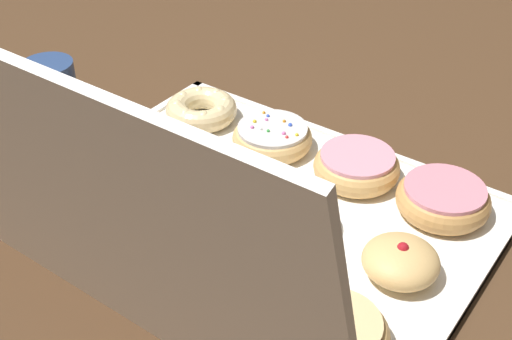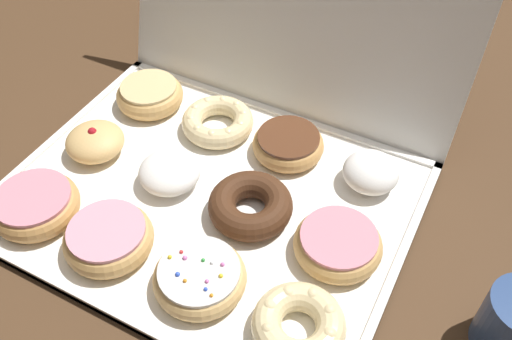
{
  "view_description": "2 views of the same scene",
  "coord_description": "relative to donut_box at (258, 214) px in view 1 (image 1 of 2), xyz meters",
  "views": [
    {
      "loc": [
        -0.4,
        0.55,
        0.57
      ],
      "look_at": [
        0.02,
        -0.03,
        0.05
      ],
      "focal_mm": 47.43,
      "sensor_mm": 36.0,
      "label": 1
    },
    {
      "loc": [
        0.31,
        -0.43,
        0.62
      ],
      "look_at": [
        0.05,
        0.05,
        0.05
      ],
      "focal_mm": 39.14,
      "sensor_mm": 36.0,
      "label": 2
    }
  ],
  "objects": [
    {
      "name": "powdered_filled_donut_11",
      "position": [
        0.2,
        0.13,
        0.03
      ],
      "size": [
        0.08,
        0.08,
        0.05
      ],
      "color": "white",
      "rests_on": "donut_box"
    },
    {
      "name": "chocolate_cake_ring_donut_6",
      "position": [
        0.07,
        -0.0,
        0.02
      ],
      "size": [
        0.12,
        0.12,
        0.04
      ],
      "color": "#472816",
      "rests_on": "donut_box"
    },
    {
      "name": "chocolate_frosted_donut_10",
      "position": [
        0.06,
        0.14,
        0.02
      ],
      "size": [
        0.11,
        0.11,
        0.04
      ],
      "color": "tan",
      "rests_on": "donut_box"
    },
    {
      "name": "cruller_donut_3",
      "position": [
        0.2,
        -0.13,
        0.02
      ],
      "size": [
        0.11,
        0.11,
        0.04
      ],
      "color": "beige",
      "rests_on": "donut_box"
    },
    {
      "name": "pink_frosted_donut_0",
      "position": [
        -0.19,
        -0.14,
        0.03
      ],
      "size": [
        0.12,
        0.12,
        0.04
      ],
      "color": "tan",
      "rests_on": "donut_box"
    },
    {
      "name": "cruller_donut_9",
      "position": [
        -0.06,
        0.13,
        0.02
      ],
      "size": [
        0.12,
        0.12,
        0.03
      ],
      "color": "beige",
      "rests_on": "donut_box"
    },
    {
      "name": "coffee_mug",
      "position": [
        0.43,
        -0.03,
        0.04
      ],
      "size": [
        0.1,
        0.08,
        0.09
      ],
      "color": "navy",
      "rests_on": "ground"
    },
    {
      "name": "ground_plane",
      "position": [
        0.0,
        0.0,
        -0.01
      ],
      "size": [
        3.0,
        3.0,
        0.0
      ],
      "primitive_type": "plane",
      "color": "#4C331E"
    },
    {
      "name": "powdered_filled_donut_5",
      "position": [
        -0.06,
        -0.0,
        0.03
      ],
      "size": [
        0.09,
        0.09,
        0.04
      ],
      "color": "white",
      "rests_on": "donut_box"
    },
    {
      "name": "pink_frosted_donut_1",
      "position": [
        -0.07,
        -0.14,
        0.03
      ],
      "size": [
        0.12,
        0.12,
        0.04
      ],
      "color": "tan",
      "rests_on": "donut_box"
    },
    {
      "name": "pink_frosted_donut_7",
      "position": [
        0.2,
        -0.01,
        0.02
      ],
      "size": [
        0.12,
        0.12,
        0.04
      ],
      "color": "tan",
      "rests_on": "donut_box"
    },
    {
      "name": "sprinkle_donut_2",
      "position": [
        0.07,
        -0.13,
        0.02
      ],
      "size": [
        0.12,
        0.12,
        0.04
      ],
      "color": "#E5B770",
      "rests_on": "donut_box"
    },
    {
      "name": "box_lid_open",
      "position": [
        0.0,
        0.28,
        0.19
      ],
      "size": [
        0.57,
        0.13,
        0.39
      ],
      "primitive_type": "cube",
      "rotation": [
        1.27,
        0.0,
        0.0
      ],
      "color": "white",
      "rests_on": "ground"
    },
    {
      "name": "donut_box",
      "position": [
        0.0,
        0.0,
        0.0
      ],
      "size": [
        0.57,
        0.44,
        0.01
      ],
      "color": "white",
      "rests_on": "ground"
    },
    {
      "name": "jelly_filled_donut_4",
      "position": [
        -0.2,
        -0.0,
        0.03
      ],
      "size": [
        0.09,
        0.09,
        0.05
      ],
      "color": "#E5B770",
      "rests_on": "donut_box"
    },
    {
      "name": "glazed_ring_donut_8",
      "position": [
        -0.19,
        0.13,
        0.03
      ],
      "size": [
        0.11,
        0.11,
        0.04
      ],
      "color": "tan",
      "rests_on": "donut_box"
    }
  ]
}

